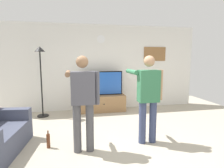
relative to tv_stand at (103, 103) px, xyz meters
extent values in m
plane|color=#B2A893|center=(0.01, -2.60, -0.25)|extent=(8.40, 8.40, 0.00)
cube|color=silver|center=(0.01, 0.35, 1.10)|extent=(6.40, 0.10, 2.70)
cube|color=#997047|center=(0.00, 0.00, 0.00)|extent=(1.39, 0.49, 0.51)
sphere|color=black|center=(0.00, -0.26, 0.03)|extent=(0.04, 0.04, 0.04)
cube|color=black|center=(0.00, 0.05, 0.63)|extent=(1.25, 0.06, 0.75)
cube|color=blue|center=(0.00, 0.02, 0.63)|extent=(1.19, 0.01, 0.69)
cylinder|color=white|center=(0.00, 0.29, 1.99)|extent=(0.25, 0.03, 0.25)
cube|color=olive|center=(1.83, 0.30, 1.54)|extent=(0.77, 0.04, 0.46)
cylinder|color=black|center=(-1.77, -0.19, -0.24)|extent=(0.32, 0.32, 0.03)
cylinder|color=black|center=(-1.77, -0.19, 0.68)|extent=(0.04, 0.04, 1.80)
cone|color=black|center=(-1.77, -0.19, 1.65)|extent=(0.28, 0.28, 0.14)
cylinder|color=#4C4C51|center=(-0.84, -2.48, 0.18)|extent=(0.14, 0.14, 0.87)
cylinder|color=#4C4C51|center=(-0.62, -2.48, 0.18)|extent=(0.14, 0.14, 0.87)
cube|color=#4C4C56|center=(-0.73, -2.48, 0.90)|extent=(0.40, 0.22, 0.56)
sphere|color=#8C6647|center=(-0.73, -2.48, 1.34)|extent=(0.21, 0.21, 0.21)
cylinder|color=#8C6647|center=(-0.98, -2.19, 1.13)|extent=(0.09, 0.58, 0.09)
cube|color=white|center=(-0.98, -1.87, 1.13)|extent=(0.04, 0.12, 0.04)
cylinder|color=#4C4C56|center=(-0.48, -2.48, 0.89)|extent=(0.09, 0.09, 0.58)
cylinder|color=#384266|center=(0.41, -2.38, 0.16)|extent=(0.14, 0.14, 0.82)
cylinder|color=#384266|center=(0.62, -2.38, 0.16)|extent=(0.14, 0.14, 0.82)
cube|color=#33724C|center=(0.52, -2.38, 0.88)|extent=(0.39, 0.22, 0.61)
sphere|color=tan|center=(0.52, -2.38, 1.35)|extent=(0.21, 0.21, 0.21)
cylinder|color=#33724C|center=(0.28, -2.09, 1.13)|extent=(0.09, 0.58, 0.09)
cube|color=white|center=(0.28, -1.77, 1.13)|extent=(0.04, 0.12, 0.04)
cylinder|color=tan|center=(0.76, -2.38, 0.89)|extent=(0.09, 0.09, 0.58)
cube|color=#474C60|center=(-2.20, -1.65, 0.28)|extent=(0.87, 0.30, 0.22)
cylinder|color=#592D19|center=(-1.37, -2.22, -0.12)|extent=(0.07, 0.07, 0.26)
cylinder|color=#4C2814|center=(-1.37, -2.22, 0.04)|extent=(0.02, 0.02, 0.07)
camera|label=1|loc=(-0.89, -5.71, 1.41)|focal=30.25mm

